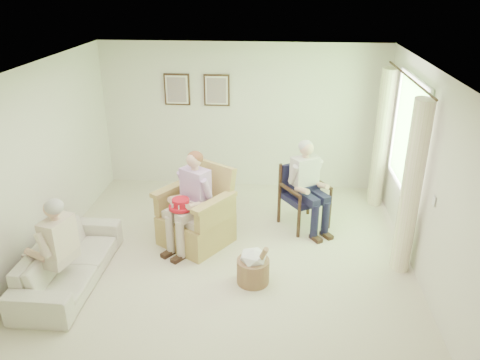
{
  "coord_description": "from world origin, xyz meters",
  "views": [
    {
      "loc": [
        0.65,
        -5.27,
        3.61
      ],
      "look_at": [
        0.14,
        0.54,
        1.05
      ],
      "focal_mm": 35.0,
      "sensor_mm": 36.0,
      "label": 1
    }
  ],
  "objects_px": {
    "wicker_armchair": "(196,219)",
    "person_dark": "(306,180)",
    "person_sofa": "(55,243)",
    "sofa": "(69,261)",
    "hatbox": "(253,266)",
    "person_wicker": "(193,195)",
    "red_hat": "(181,205)",
    "wood_armchair": "(305,192)"
  },
  "relations": [
    {
      "from": "sofa",
      "to": "hatbox",
      "type": "relative_size",
      "value": 3.14
    },
    {
      "from": "person_sofa",
      "to": "red_hat",
      "type": "height_order",
      "value": "person_sofa"
    },
    {
      "from": "person_sofa",
      "to": "wood_armchair",
      "type": "bearing_deg",
      "value": 139.06
    },
    {
      "from": "red_hat",
      "to": "hatbox",
      "type": "bearing_deg",
      "value": -31.19
    },
    {
      "from": "sofa",
      "to": "person_wicker",
      "type": "bearing_deg",
      "value": -56.99
    },
    {
      "from": "sofa",
      "to": "person_sofa",
      "type": "bearing_deg",
      "value": -180.0
    },
    {
      "from": "sofa",
      "to": "person_dark",
      "type": "bearing_deg",
      "value": -61.54
    },
    {
      "from": "person_sofa",
      "to": "hatbox",
      "type": "height_order",
      "value": "person_sofa"
    },
    {
      "from": "person_dark",
      "to": "red_hat",
      "type": "xyz_separation_m",
      "value": [
        -1.73,
        -0.86,
        -0.05
      ]
    },
    {
      "from": "wicker_armchair",
      "to": "wood_armchair",
      "type": "relative_size",
      "value": 1.18
    },
    {
      "from": "wicker_armchair",
      "to": "person_wicker",
      "type": "bearing_deg",
      "value": -56.64
    },
    {
      "from": "wood_armchair",
      "to": "person_wicker",
      "type": "distance_m",
      "value": 1.83
    },
    {
      "from": "wicker_armchair",
      "to": "person_dark",
      "type": "bearing_deg",
      "value": 52.6
    },
    {
      "from": "person_wicker",
      "to": "red_hat",
      "type": "bearing_deg",
      "value": -98.67
    },
    {
      "from": "wicker_armchair",
      "to": "person_sofa",
      "type": "xyz_separation_m",
      "value": [
        -1.45,
        -1.34,
        0.33
      ]
    },
    {
      "from": "hatbox",
      "to": "person_dark",
      "type": "bearing_deg",
      "value": 64.92
    },
    {
      "from": "wicker_armchair",
      "to": "person_dark",
      "type": "distance_m",
      "value": 1.73
    },
    {
      "from": "wicker_armchair",
      "to": "person_dark",
      "type": "height_order",
      "value": "person_dark"
    },
    {
      "from": "person_dark",
      "to": "person_sofa",
      "type": "height_order",
      "value": "person_dark"
    },
    {
      "from": "wood_armchair",
      "to": "red_hat",
      "type": "distance_m",
      "value": 2.02
    },
    {
      "from": "red_hat",
      "to": "hatbox",
      "type": "xyz_separation_m",
      "value": [
        1.03,
        -0.62,
        -0.51
      ]
    },
    {
      "from": "sofa",
      "to": "hatbox",
      "type": "xyz_separation_m",
      "value": [
        2.34,
        0.16,
        -0.04
      ]
    },
    {
      "from": "sofa",
      "to": "person_wicker",
      "type": "height_order",
      "value": "person_wicker"
    },
    {
      "from": "hatbox",
      "to": "wood_armchair",
      "type": "bearing_deg",
      "value": 67.09
    },
    {
      "from": "person_dark",
      "to": "person_sofa",
      "type": "relative_size",
      "value": 1.1
    },
    {
      "from": "sofa",
      "to": "hatbox",
      "type": "height_order",
      "value": "hatbox"
    },
    {
      "from": "wicker_armchair",
      "to": "wood_armchair",
      "type": "bearing_deg",
      "value": 57.59
    },
    {
      "from": "sofa",
      "to": "red_hat",
      "type": "xyz_separation_m",
      "value": [
        1.3,
        0.78,
        0.47
      ]
    },
    {
      "from": "wood_armchair",
      "to": "sofa",
      "type": "distance_m",
      "value": 3.54
    },
    {
      "from": "wood_armchair",
      "to": "person_wicker",
      "type": "bearing_deg",
      "value": 174.99
    },
    {
      "from": "wood_armchair",
      "to": "wicker_armchair",
      "type": "bearing_deg",
      "value": 170.64
    },
    {
      "from": "person_wicker",
      "to": "wood_armchair",
      "type": "bearing_deg",
      "value": 61.94
    },
    {
      "from": "wood_armchair",
      "to": "person_dark",
      "type": "relative_size",
      "value": 0.71
    },
    {
      "from": "person_wicker",
      "to": "wicker_armchair",
      "type": "bearing_deg",
      "value": 123.36
    },
    {
      "from": "wicker_armchair",
      "to": "person_sofa",
      "type": "relative_size",
      "value": 0.92
    },
    {
      "from": "wood_armchair",
      "to": "person_dark",
      "type": "distance_m",
      "value": 0.31
    },
    {
      "from": "person_wicker",
      "to": "sofa",
      "type": "bearing_deg",
      "value": -113.63
    },
    {
      "from": "sofa",
      "to": "hatbox",
      "type": "distance_m",
      "value": 2.34
    },
    {
      "from": "wood_armchair",
      "to": "person_sofa",
      "type": "bearing_deg",
      "value": -179.44
    },
    {
      "from": "red_hat",
      "to": "wicker_armchair",
      "type": "bearing_deg",
      "value": 65.15
    },
    {
      "from": "wood_armchair",
      "to": "hatbox",
      "type": "bearing_deg",
      "value": -146.5
    },
    {
      "from": "person_dark",
      "to": "red_hat",
      "type": "distance_m",
      "value": 1.93
    }
  ]
}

